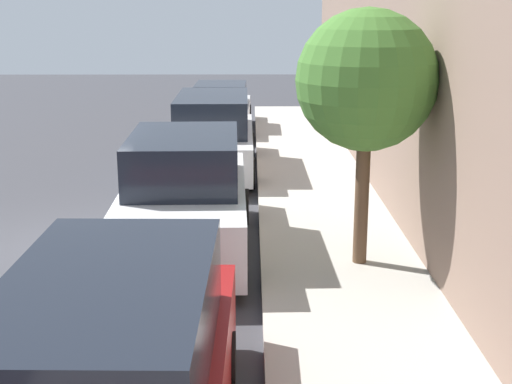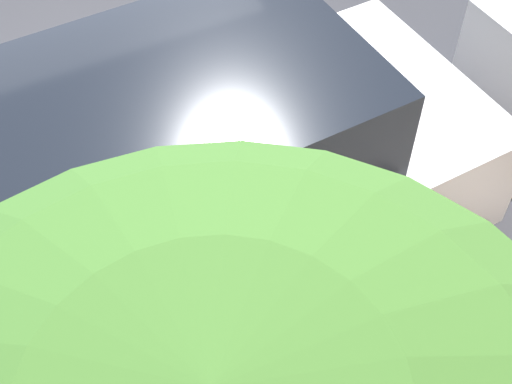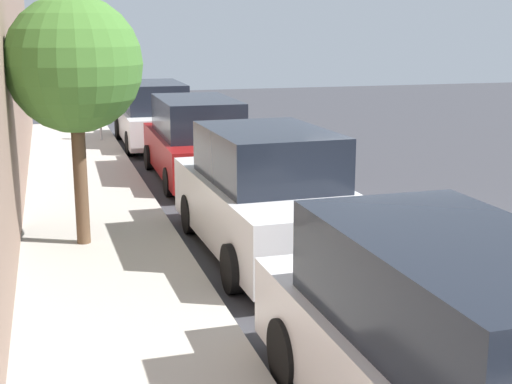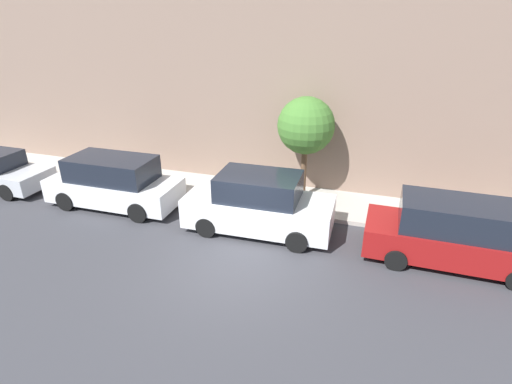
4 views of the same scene
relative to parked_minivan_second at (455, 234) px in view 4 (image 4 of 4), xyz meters
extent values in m
plane|color=#38383D|center=(-2.17, 5.88, -0.92)|extent=(60.00, 60.00, 0.00)
cube|color=#B2ADA3|center=(2.58, 5.88, -0.85)|extent=(2.50, 32.00, 0.15)
cube|color=#846B5B|center=(4.83, 5.88, 4.14)|extent=(2.00, 32.00, 10.12)
cube|color=maroon|center=(0.00, 0.00, -0.28)|extent=(1.98, 4.93, 0.84)
cube|color=black|center=(0.00, 0.00, 0.56)|extent=(1.73, 3.13, 0.84)
cylinder|color=black|center=(-0.90, 1.52, -0.61)|extent=(0.22, 0.62, 0.62)
cylinder|color=black|center=(0.90, 1.52, -0.61)|extent=(0.22, 0.62, 0.62)
cylinder|color=black|center=(0.90, -1.52, -0.61)|extent=(0.22, 0.62, 0.62)
cube|color=silver|center=(0.09, 5.86, -0.22)|extent=(2.07, 4.85, 0.96)
cube|color=black|center=(0.09, 5.86, 0.66)|extent=(1.79, 2.64, 0.80)
cylinder|color=black|center=(-0.84, 7.35, -0.58)|extent=(0.22, 0.68, 0.68)
cylinder|color=black|center=(1.02, 7.35, -0.58)|extent=(0.22, 0.68, 0.68)
cylinder|color=black|center=(-0.84, 4.37, -0.58)|extent=(0.22, 0.68, 0.68)
cylinder|color=black|center=(1.02, 4.37, -0.58)|extent=(0.22, 0.68, 0.68)
cube|color=silver|center=(0.26, 11.53, -0.28)|extent=(1.94, 4.91, 0.84)
cube|color=black|center=(0.26, 11.53, 0.56)|extent=(1.70, 3.11, 0.84)
cylinder|color=black|center=(-0.64, 13.05, -0.57)|extent=(0.22, 0.71, 0.71)
cylinder|color=black|center=(1.16, 13.05, -0.57)|extent=(0.22, 0.71, 0.71)
cylinder|color=black|center=(-0.64, 10.01, -0.57)|extent=(0.22, 0.71, 0.71)
cylinder|color=black|center=(1.16, 10.01, -0.57)|extent=(0.22, 0.71, 0.71)
cylinder|color=black|center=(-0.63, 15.80, -0.58)|extent=(0.22, 0.68, 0.68)
cylinder|color=black|center=(1.07, 15.80, -0.58)|extent=(0.22, 0.68, 0.68)
cylinder|color=brown|center=(2.86, 4.95, 0.34)|extent=(0.21, 0.21, 2.23)
sphere|color=#42752D|center=(2.86, 4.95, 2.02)|extent=(2.07, 2.07, 2.07)
camera|label=1|loc=(1.18, -5.42, 3.12)|focal=50.00mm
camera|label=2|loc=(3.23, 4.81, 3.90)|focal=50.00mm
camera|label=3|loc=(3.27, 16.12, 2.56)|focal=50.00mm
camera|label=4|loc=(-11.09, 2.42, 5.72)|focal=28.00mm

